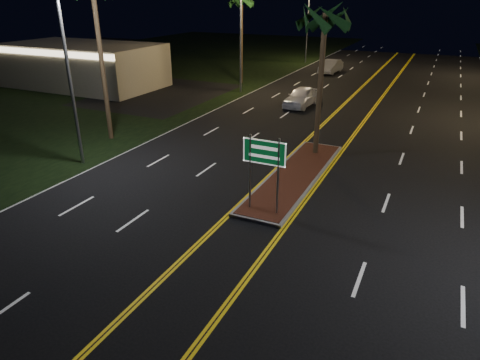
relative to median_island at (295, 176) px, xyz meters
The scene contains 12 objects.
ground 7.00m from the median_island, 90.00° to the right, with size 120.00×120.00×0.00m, color black.
grass_left 34.99m from the median_island, 149.04° to the left, with size 40.00×110.00×0.01m, color black.
median_island is the anchor object (origin of this frame).
highway_sign 4.80m from the median_island, 90.00° to the right, with size 1.80×0.08×3.20m.
commercial_building 29.13m from the median_island, 153.45° to the left, with size 15.00×8.12×4.00m.
streetlight_left_near 12.36m from the median_island, 164.22° to the right, with size 1.91×0.44×9.00m.
streetlight_left_mid 20.80m from the median_island, 121.98° to the left, with size 1.91×0.44×9.00m.
streetlight_left_far 38.89m from the median_island, 106.00° to the left, with size 1.91×0.44×9.00m.
palm_median 8.00m from the median_island, 90.00° to the left, with size 2.40×2.40×8.30m.
palm_left_far 25.76m from the median_island, 121.36° to the left, with size 2.40×2.40×8.80m.
car_near 14.77m from the median_island, 106.77° to the left, with size 2.27×5.30×1.77m, color white.
car_far 31.26m from the median_island, 101.14° to the left, with size 2.20×5.13×1.71m, color silver.
Camera 1 is at (5.85, -11.82, 8.39)m, focal length 32.00 mm.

